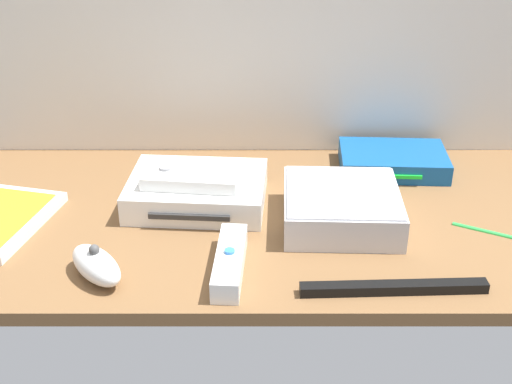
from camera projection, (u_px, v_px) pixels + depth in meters
ground_plane at (256, 221)px, 104.58cm from camera, size 100.00×48.00×2.00cm
game_console at (197, 191)px, 106.35cm from camera, size 22.10×17.64×4.40cm
mini_computer at (341, 207)px, 101.04cm from camera, size 17.60×17.60×5.30cm
network_router at (392, 160)px, 117.36cm from camera, size 18.61×13.07×3.40cm
remote_wand at (230, 262)px, 90.17cm from camera, size 4.50×14.99×3.40cm
remote_nunchuk at (97, 265)px, 88.52cm from camera, size 9.86×10.45×5.10cm
remote_classic_pad at (192, 176)px, 103.77cm from camera, size 15.19×9.53×2.40cm
sensor_bar at (394, 287)px, 86.49cm from camera, size 24.05×2.74×1.40cm
stylus_pen at (484, 229)px, 99.86cm from camera, size 8.31×4.77×0.70cm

